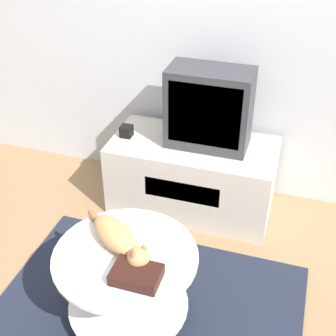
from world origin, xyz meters
The scene contains 9 objects.
ground_plane centered at (0.00, 0.00, 0.00)m, with size 12.00×12.00×0.00m, color #93704C.
wall_back centered at (0.00, 1.46, 1.30)m, with size 8.00×0.05×2.60m.
rug centered at (0.00, 0.00, 0.01)m, with size 1.72×1.31×0.02m.
tv_stand centered at (-0.02, 1.09, 0.26)m, with size 1.15×0.57×0.53m.
tv centered at (0.07, 1.12, 0.80)m, with size 0.55×0.29×0.54m.
speaker centered at (-0.50, 1.05, 0.57)m, with size 0.08×0.08×0.08m.
coffee_table centered at (-0.08, -0.02, 0.31)m, with size 0.75×0.75×0.47m.
dvd_box centered at (0.03, -0.16, 0.52)m, with size 0.23×0.17×0.06m.
cat centered at (-0.13, 0.02, 0.55)m, with size 0.48×0.37×0.14m.
Camera 1 is at (0.65, -1.61, 2.18)m, focal length 50.00 mm.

